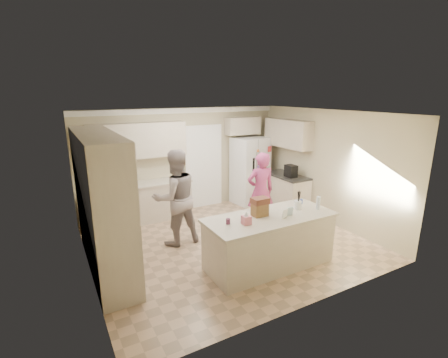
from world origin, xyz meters
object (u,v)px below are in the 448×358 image
coffee_maker (291,171)px  island_base (269,242)px  refrigerator (250,170)px  tissue_box (246,220)px  utensil_crock (298,205)px  teen_girl (261,191)px  teen_boy (176,198)px  dollhouse_body (260,210)px

coffee_maker → island_base: size_ratio=0.14×
refrigerator → coffee_maker: (0.46, -1.15, 0.17)m
island_base → tissue_box: tissue_box is taller
refrigerator → utensil_crock: size_ratio=12.00×
refrigerator → island_base: (-1.59, -3.05, -0.46)m
teen_girl → teen_boy: bearing=3.8°
island_base → utensil_crock: (0.65, 0.05, 0.56)m
island_base → tissue_box: size_ratio=15.71×
refrigerator → utensil_crock: refrigerator is taller
tissue_box → teen_girl: teen_girl is taller
island_base → teen_boy: size_ratio=1.15×
coffee_maker → dollhouse_body: 2.84m
coffee_maker → dollhouse_body: size_ratio=1.15×
refrigerator → coffee_maker: bearing=-76.8°
utensil_crock → teen_girl: (0.14, 1.36, -0.14)m
utensil_crock → teen_boy: size_ratio=0.08×
island_base → dollhouse_body: (-0.15, 0.10, 0.60)m
refrigerator → teen_boy: (-2.69, -1.43, 0.06)m
teen_girl → utensil_crock: bearing=93.9°
refrigerator → teen_girl: (-0.80, -1.64, -0.04)m
island_base → dollhouse_body: 0.62m
refrigerator → coffee_maker: size_ratio=6.00×
coffee_maker → dollhouse_body: (-2.20, -1.80, -0.03)m
refrigerator → teen_girl: size_ratio=1.04×
tissue_box → coffee_maker: bearing=37.6°
refrigerator → dollhouse_body: bearing=-129.2°
teen_boy → refrigerator: bearing=-154.1°
island_base → dollhouse_body: size_ratio=8.46×
refrigerator → island_base: bearing=-126.1°
tissue_box → teen_girl: (1.34, 1.51, -0.13)m
coffee_maker → teen_girl: (-1.26, -0.49, -0.21)m
refrigerator → island_base: size_ratio=0.82×
tissue_box → dollhouse_body: size_ratio=0.54×
dollhouse_body → teen_boy: (-0.95, 1.51, -0.07)m
coffee_maker → utensil_crock: coffee_maker is taller
utensil_crock → dollhouse_body: dollhouse_body is taller
utensil_crock → dollhouse_body: 0.80m
refrigerator → teen_girl: bearing=-124.6°
island_base → tissue_box: bearing=-169.7°
utensil_crock → tissue_box: bearing=-172.9°
island_base → teen_boy: (-1.10, 1.61, 0.52)m
refrigerator → tissue_box: size_ratio=12.86×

